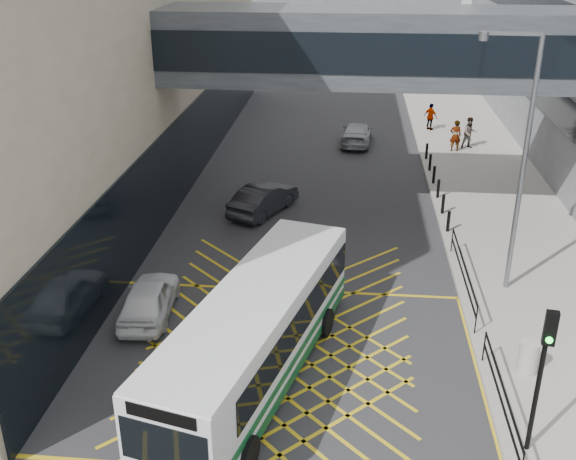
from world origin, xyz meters
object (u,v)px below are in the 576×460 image
(car_white, at_px, (149,298))
(car_silver, at_px, (357,133))
(pedestrian_a, at_px, (455,136))
(pedestrian_b, at_px, (470,133))
(car_dark, at_px, (264,199))
(pedestrian_c, at_px, (431,117))
(street_lamp, at_px, (519,152))
(litter_bin, at_px, (528,357))
(traffic_light, at_px, (543,362))
(bus, at_px, (257,333))

(car_white, height_order, car_silver, car_silver)
(car_white, relative_size, pedestrian_a, 2.30)
(pedestrian_b, bearing_deg, car_dark, -148.64)
(pedestrian_c, bearing_deg, pedestrian_b, 159.13)
(car_dark, relative_size, street_lamp, 0.49)
(pedestrian_c, bearing_deg, car_silver, 75.67)
(litter_bin, bearing_deg, pedestrian_a, 88.21)
(traffic_light, bearing_deg, pedestrian_c, 97.50)
(car_silver, relative_size, street_lamp, 0.49)
(traffic_light, bearing_deg, pedestrian_a, 95.13)
(bus, bearing_deg, street_lamp, 51.61)
(pedestrian_a, bearing_deg, street_lamp, 83.36)
(car_dark, distance_m, pedestrian_c, 16.99)
(street_lamp, relative_size, litter_bin, 9.05)
(car_silver, height_order, pedestrian_a, pedestrian_a)
(car_white, bearing_deg, pedestrian_c, -119.57)
(pedestrian_b, bearing_deg, litter_bin, -107.46)
(car_dark, relative_size, pedestrian_a, 2.39)
(traffic_light, bearing_deg, car_dark, 127.78)
(traffic_light, bearing_deg, car_silver, 107.48)
(car_white, bearing_deg, street_lamp, -170.25)
(pedestrian_b, bearing_deg, bus, -125.34)
(street_lamp, xyz_separation_m, pedestrian_b, (1.36, 17.10, -4.13))
(traffic_light, bearing_deg, litter_bin, 86.33)
(traffic_light, xyz_separation_m, pedestrian_a, (1.39, 24.97, -1.72))
(street_lamp, distance_m, litter_bin, 6.90)
(car_white, distance_m, street_lamp, 13.19)
(car_silver, xyz_separation_m, traffic_light, (4.26, -26.45, 2.11))
(car_dark, height_order, pedestrian_c, pedestrian_c)
(bus, relative_size, car_silver, 2.41)
(car_dark, bearing_deg, car_white, 98.15)
(car_dark, bearing_deg, pedestrian_c, -97.51)
(street_lamp, relative_size, pedestrian_c, 5.24)
(pedestrian_a, relative_size, pedestrian_b, 1.00)
(car_dark, relative_size, pedestrian_b, 2.38)
(car_white, distance_m, car_dark, 9.70)
(pedestrian_a, height_order, pedestrian_c, pedestrian_a)
(pedestrian_b, bearing_deg, pedestrian_a, -156.86)
(car_white, relative_size, traffic_light, 1.03)
(street_lamp, bearing_deg, pedestrian_a, 91.58)
(bus, xyz_separation_m, litter_bin, (7.73, 0.84, -0.89))
(car_silver, xyz_separation_m, pedestrian_c, (4.68, 3.01, 0.33))
(car_silver, height_order, pedestrian_c, pedestrian_c)
(street_lamp, distance_m, pedestrian_c, 21.35)
(traffic_light, distance_m, street_lamp, 8.92)
(car_silver, bearing_deg, car_dark, 74.45)
(street_lamp, bearing_deg, litter_bin, -89.33)
(car_silver, height_order, traffic_light, traffic_light)
(pedestrian_c, bearing_deg, bus, 117.51)
(car_silver, bearing_deg, car_white, 76.33)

